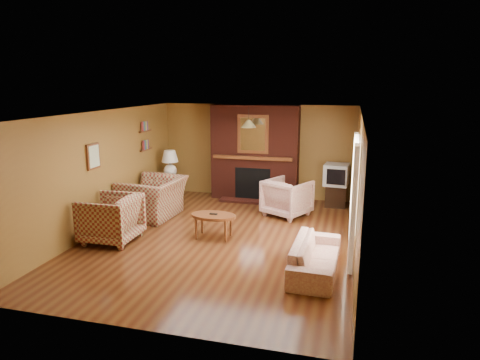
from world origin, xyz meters
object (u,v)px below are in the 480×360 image
(side_table, at_px, (171,188))
(table_lamp, at_px, (170,162))
(fireplace, at_px, (255,154))
(floral_armchair, at_px, (287,198))
(plaid_armchair, at_px, (111,219))
(floral_sofa, at_px, (315,256))
(crt_tv, at_px, (336,175))
(coffee_table, at_px, (213,217))
(plaid_loveseat, at_px, (153,198))
(tv_stand, at_px, (335,196))

(side_table, relative_size, table_lamp, 0.81)
(fireplace, relative_size, floral_armchair, 2.63)
(plaid_armchair, height_order, floral_sofa, plaid_armchair)
(floral_sofa, xyz_separation_m, side_table, (-4.00, 3.47, 0.03))
(table_lamp, bearing_deg, crt_tv, 4.74)
(coffee_table, xyz_separation_m, side_table, (-1.96, 2.45, -0.13))
(plaid_loveseat, relative_size, table_lamp, 1.93)
(tv_stand, bearing_deg, fireplace, 173.31)
(plaid_loveseat, distance_m, table_lamp, 1.64)
(coffee_table, relative_size, tv_stand, 1.67)
(coffee_table, bearing_deg, table_lamp, 128.69)
(plaid_armchair, bearing_deg, plaid_loveseat, 175.69)
(plaid_loveseat, bearing_deg, table_lamp, -167.41)
(fireplace, height_order, table_lamp, fireplace)
(floral_sofa, relative_size, floral_armchair, 1.89)
(floral_armchair, bearing_deg, side_table, 15.20)
(side_table, height_order, crt_tv, crt_tv)
(plaid_armchair, xyz_separation_m, coffee_table, (1.81, 0.67, -0.04))
(table_lamp, relative_size, crt_tv, 1.15)
(side_table, distance_m, table_lamp, 0.67)
(crt_tv, bearing_deg, side_table, -175.26)
(plaid_armchair, relative_size, side_table, 1.74)
(tv_stand, bearing_deg, plaid_loveseat, -155.72)
(floral_armchair, distance_m, crt_tv, 1.49)
(plaid_loveseat, height_order, coffee_table, plaid_loveseat)
(fireplace, distance_m, table_lamp, 2.18)
(floral_armchair, bearing_deg, table_lamp, 15.20)
(fireplace, height_order, tv_stand, fireplace)
(coffee_table, bearing_deg, side_table, 128.69)
(plaid_armchair, xyz_separation_m, floral_armchair, (2.98, 2.45, -0.03))
(floral_armchair, xyz_separation_m, crt_tv, (1.02, 1.02, 0.37))
(fireplace, bearing_deg, side_table, -165.71)
(plaid_armchair, bearing_deg, coffee_table, 109.48)
(floral_sofa, xyz_separation_m, crt_tv, (0.15, 3.81, 0.53))
(coffee_table, height_order, crt_tv, crt_tv)
(fireplace, relative_size, plaid_loveseat, 1.79)
(fireplace, xyz_separation_m, tv_stand, (2.05, -0.18, -0.92))
(floral_armchair, xyz_separation_m, coffee_table, (-1.16, -1.78, -0.01))
(fireplace, height_order, floral_sofa, fireplace)
(fireplace, relative_size, table_lamp, 3.44)
(floral_sofa, bearing_deg, floral_armchair, 19.34)
(fireplace, xyz_separation_m, side_table, (-2.10, -0.53, -0.90))
(plaid_loveseat, bearing_deg, fireplace, 141.59)
(fireplace, distance_m, floral_armchair, 1.76)
(plaid_armchair, bearing_deg, floral_sofa, 84.13)
(tv_stand, bearing_deg, table_lamp, -176.72)
(coffee_table, height_order, table_lamp, table_lamp)
(crt_tv, bearing_deg, tv_stand, 90.00)
(coffee_table, distance_m, table_lamp, 3.19)
(fireplace, distance_m, coffee_table, 3.09)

